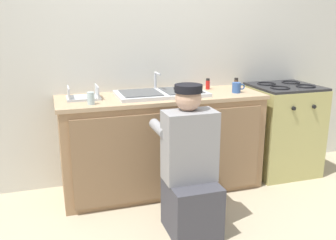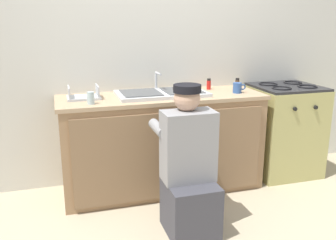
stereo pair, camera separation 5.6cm
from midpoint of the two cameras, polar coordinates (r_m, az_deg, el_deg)
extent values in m
plane|color=tan|center=(3.38, 0.04, -12.18)|extent=(12.00, 12.00, 0.00)
cube|color=silver|center=(3.64, -3.14, 10.39)|extent=(6.00, 0.10, 2.50)
cube|color=#997551|center=(3.47, -1.47, -3.70)|extent=(1.80, 0.60, 0.86)
cube|color=#866747|center=(3.10, -7.59, -6.24)|extent=(0.79, 0.02, 0.75)
cube|color=#866747|center=(3.34, 7.21, -4.59)|extent=(0.79, 0.02, 0.75)
cube|color=tan|center=(3.36, -1.52, 3.51)|extent=(1.84, 0.62, 0.03)
cube|color=silver|center=(3.35, -1.53, 4.04)|extent=(0.80, 0.44, 0.03)
cube|color=#4C4F51|center=(3.30, -4.71, 4.16)|extent=(0.33, 0.35, 0.01)
cube|color=#4C4F51|center=(3.40, 1.55, 4.55)|extent=(0.33, 0.35, 0.01)
cylinder|color=#B7BABF|center=(3.52, -2.41, 5.81)|extent=(0.02, 0.02, 0.18)
cylinder|color=#B7BABF|center=(3.43, -2.07, 7.09)|extent=(0.02, 0.16, 0.02)
cube|color=tan|center=(4.01, 16.57, -1.52)|extent=(0.64, 0.60, 0.89)
cube|color=#262628|center=(3.91, 17.07, 4.89)|extent=(0.63, 0.59, 0.02)
torus|color=black|center=(3.73, 16.30, 4.76)|extent=(0.19, 0.19, 0.02)
torus|color=black|center=(3.89, 19.84, 4.89)|extent=(0.19, 0.19, 0.02)
torus|color=black|center=(3.93, 14.37, 5.40)|extent=(0.19, 0.19, 0.02)
torus|color=black|center=(4.08, 17.81, 5.51)|extent=(0.19, 0.19, 0.02)
cylinder|color=black|center=(3.62, 18.21, 1.68)|extent=(0.04, 0.02, 0.04)
cylinder|color=black|center=(3.76, 20.98, 1.90)|extent=(0.04, 0.02, 0.04)
cube|color=#3F3F47|center=(2.86, 3.03, -13.10)|extent=(0.36, 0.40, 0.40)
cube|color=gray|center=(2.72, 2.71, -3.97)|extent=(0.38, 0.22, 0.52)
sphere|color=tan|center=(2.67, 2.51, 3.33)|extent=(0.19, 0.19, 0.19)
cylinder|color=black|center=(2.65, 2.53, 4.84)|extent=(0.20, 0.20, 0.06)
cube|color=black|center=(2.74, 1.90, 4.75)|extent=(0.13, 0.09, 0.02)
cylinder|color=gray|center=(2.83, -1.91, -1.31)|extent=(0.08, 0.30, 0.08)
cylinder|color=gray|center=(2.93, 4.49, -0.73)|extent=(0.08, 0.30, 0.08)
cylinder|color=#513823|center=(3.73, 9.89, 5.40)|extent=(0.04, 0.04, 0.08)
cylinder|color=black|center=(3.72, 9.93, 6.20)|extent=(0.04, 0.04, 0.02)
cylinder|color=#ADC6CC|center=(3.05, -12.20, 3.26)|extent=(0.06, 0.06, 0.10)
cylinder|color=red|center=(3.65, 5.63, 5.35)|extent=(0.04, 0.04, 0.08)
cylinder|color=black|center=(3.65, 5.65, 6.16)|extent=(0.04, 0.04, 0.02)
cylinder|color=#335699|center=(3.51, 9.93, 4.88)|extent=(0.08, 0.08, 0.09)
torus|color=#335699|center=(3.54, 10.77, 5.00)|extent=(0.06, 0.01, 0.06)
cube|color=#B2B7BC|center=(3.28, -13.26, 3.30)|extent=(0.28, 0.22, 0.02)
cube|color=#B2B7BC|center=(3.26, -15.40, 4.00)|extent=(0.01, 0.21, 0.10)
cube|color=#B2B7BC|center=(3.28, -11.24, 4.31)|extent=(0.01, 0.21, 0.10)
camera|label=1|loc=(0.03, -90.50, -0.14)|focal=40.00mm
camera|label=2|loc=(0.03, 89.50, 0.14)|focal=40.00mm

